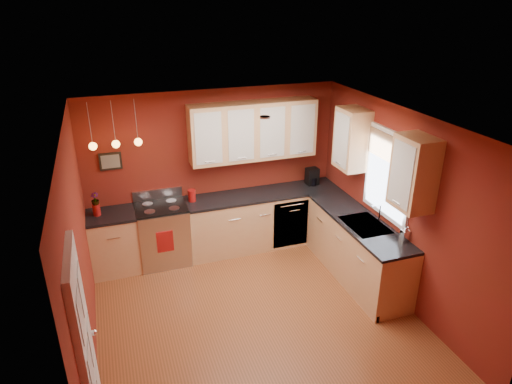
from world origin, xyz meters
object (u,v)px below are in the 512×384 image
object	(u,v)px
red_canister	(192,195)
coffee_maker	(312,177)
gas_range	(163,234)
soap_pump	(405,233)
sink	(365,226)

from	to	relation	value
red_canister	coffee_maker	bearing A→B (deg)	0.47
gas_range	soap_pump	world-z (taller)	soap_pump
gas_range	coffee_maker	bearing A→B (deg)	1.62
red_canister	soap_pump	bearing A→B (deg)	-41.53
sink	coffee_maker	distance (m)	1.58
gas_range	coffee_maker	distance (m)	2.61
coffee_maker	sink	bearing A→B (deg)	-91.41
gas_range	coffee_maker	size ratio (longest dim) A/B	3.92
sink	coffee_maker	bearing A→B (deg)	92.77
gas_range	soap_pump	distance (m)	3.57
red_canister	soap_pump	distance (m)	3.18
sink	red_canister	world-z (taller)	sink
gas_range	soap_pump	xyz separation A→B (m)	(2.87, -2.05, 0.57)
red_canister	gas_range	bearing A→B (deg)	-173.63
gas_range	red_canister	world-z (taller)	red_canister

